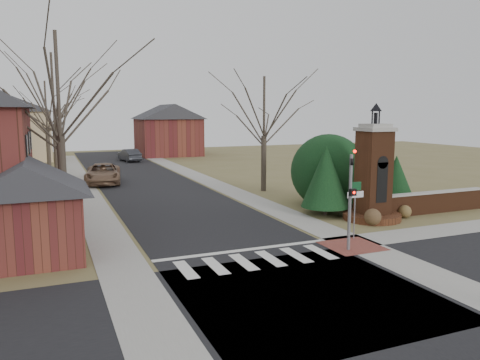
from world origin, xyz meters
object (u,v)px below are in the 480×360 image
pickup_truck (103,174)px  sign_post (355,199)px  traffic_signal_pole (351,192)px  distant_car (129,155)px  brick_gate_monument (373,181)px

pickup_truck → sign_post: bearing=-59.8°
traffic_signal_pole → distant_car: (-2.70, 41.09, -1.83)m
pickup_truck → brick_gate_monument: bearing=-49.2°
brick_gate_monument → pickup_truck: bearing=122.4°
sign_post → pickup_truck: 24.27m
traffic_signal_pole → pickup_truck: 25.20m
sign_post → brick_gate_monument: bearing=41.4°
traffic_signal_pole → brick_gate_monument: size_ratio=0.69×
traffic_signal_pole → pickup_truck: (-7.70, 23.93, -1.75)m
traffic_signal_pole → distant_car: size_ratio=0.98×
pickup_truck → distant_car: pickup_truck is taller
traffic_signal_pole → pickup_truck: bearing=107.8°
sign_post → distant_car: sign_post is taller
traffic_signal_pole → brick_gate_monument: brick_gate_monument is taller
traffic_signal_pole → distant_car: 41.22m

